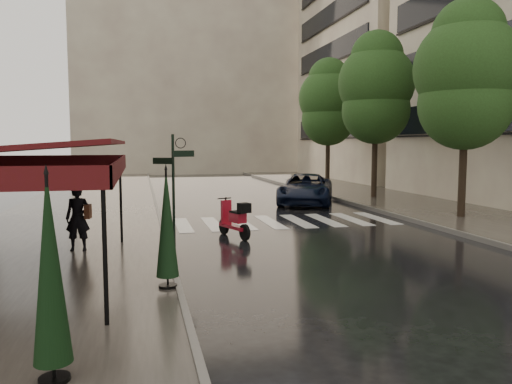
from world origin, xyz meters
name	(u,v)px	position (x,y,z in m)	size (l,w,h in m)	color
ground	(234,264)	(0.00, 0.00, 0.00)	(120.00, 120.00, 0.00)	black
sidewalk_near	(86,206)	(-4.50, 12.00, 0.06)	(6.00, 60.00, 0.12)	#38332D
sidewalk_far	(387,198)	(10.25, 12.00, 0.06)	(5.50, 60.00, 0.12)	#38332D
curb_near	(156,204)	(-1.45, 12.00, 0.07)	(0.12, 60.00, 0.16)	#595651
curb_far	(336,199)	(7.45, 12.00, 0.07)	(0.12, 60.00, 0.16)	#595651
crosswalk	(284,221)	(2.98, 6.00, 0.01)	(7.85, 3.20, 0.01)	silver
signpost	(174,179)	(-1.19, 3.00, 1.83)	(1.17, 0.29, 3.10)	black
haussmann_far	(377,63)	(16.50, 26.00, 9.25)	(8.00, 16.00, 18.50)	gray
backdrop_building	(192,70)	(3.00, 38.00, 10.00)	(22.00, 6.00, 20.00)	gray
tree_near	(466,76)	(9.60, 5.00, 5.32)	(3.80, 3.80, 7.99)	black
tree_mid	(376,89)	(9.50, 12.00, 5.59)	(3.80, 3.80, 8.34)	black
tree_far	(328,103)	(9.70, 19.00, 5.46)	(3.80, 3.80, 8.16)	black
pedestrian_with_umbrella	(77,187)	(-3.68, 1.88, 1.75)	(1.10, 1.11, 2.46)	black
scooter	(235,220)	(0.64, 3.33, 0.54)	(0.82, 1.69, 1.16)	black
parked_car	(306,189)	(5.51, 11.01, 0.71)	(2.35, 5.09, 1.41)	black
parasol_front	(50,269)	(-3.12, -5.47, 1.43)	(0.43, 0.43, 2.43)	black
parasol_back	(167,223)	(-1.65, -1.96, 1.35)	(0.43, 0.43, 2.28)	black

